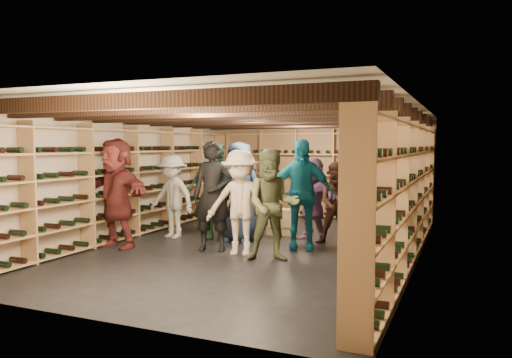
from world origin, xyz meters
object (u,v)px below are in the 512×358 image
Objects in this scene: person_2 at (273,205)px; person_7 at (248,198)px; person_11 at (312,199)px; crate_stack_right at (281,222)px; person_12 at (379,211)px; person_3 at (240,202)px; person_6 at (239,192)px; person_5 at (116,193)px; crate_loose at (373,230)px; crate_stack_left at (219,210)px; person_10 at (217,190)px; person_8 at (338,203)px; person_9 at (172,196)px; person_1 at (213,196)px; person_4 at (301,194)px.

person_7 is at bearing 103.21° from person_2.
person_2 is at bearing -70.03° from person_11.
person_12 reaches higher than crate_stack_right.
person_3 is 1.13× the size of person_7.
person_6 reaches higher than person_2.
person_7 is at bearing 59.64° from person_5.
crate_stack_right is at bearing -156.16° from crate_loose.
crate_stack_left is at bearing -165.78° from person_11.
person_6 is at bearing -128.93° from person_11.
person_10 is at bearing -149.49° from crate_loose.
person_5 reaches higher than person_7.
crate_loose is 0.34× the size of person_8.
person_9 is 3.98m from person_12.
person_1 is 2.72m from person_12.
person_3 is 0.93× the size of person_10.
person_6 is at bearing 48.61° from person_5.
person_9 is 1.02× the size of person_11.
person_7 is 0.66m from person_10.
crate_stack_left is at bearing 100.29° from person_1.
person_8 is 0.55m from person_11.
person_9 is at bearing 136.53° from person_2.
person_5 is at bearing -113.63° from person_7.
person_6 reaches higher than person_11.
person_6 reaches higher than crate_stack_left.
person_1 is 1.49m from person_9.
person_4 reaches higher than person_8.
person_10 is at bearing 120.64° from person_2.
person_1 is 0.98× the size of person_5.
person_7 is 1.02× the size of person_8.
person_10 is at bearing 100.47° from person_1.
person_5 is 1.03× the size of person_6.
person_5 is 2.51m from person_7.
person_3 is 2.00m from person_9.
person_9 is at bearing -139.68° from person_11.
person_6 is 1.80m from person_8.
person_2 reaches higher than crate_stack_left.
person_9 is 2.68m from person_11.
person_11 reaches higher than person_8.
person_10 is 1.82m from person_11.
person_10 reaches higher than person_9.
person_4 is (1.31, 0.72, 0.01)m from person_1.
person_9 is at bearing -176.40° from person_12.
crate_loose is 1.59m from person_11.
person_11 is (2.11, -0.32, 0.36)m from crate_stack_left.
crate_stack_left is 2.49m from person_4.
person_5 is (-0.84, -2.27, 0.53)m from crate_stack_left.
crate_loose is at bearing 38.61° from person_9.
crate_loose is 3.16m from person_2.
crate_stack_left is 3.17m from crate_loose.
person_5 is at bearing -149.87° from person_10.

